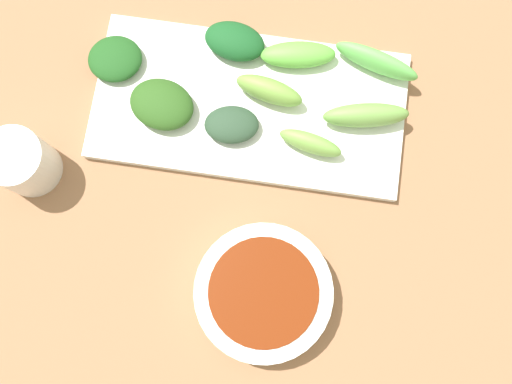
{
  "coord_description": "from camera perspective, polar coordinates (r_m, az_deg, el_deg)",
  "views": [
    {
      "loc": [
        -0.14,
        -0.01,
        0.61
      ],
      "look_at": [
        -0.04,
        0.0,
        0.05
      ],
      "focal_mm": 38.69,
      "sensor_mm": 36.0,
      "label": 1
    }
  ],
  "objects": [
    {
      "name": "tabletop",
      "position": [
        0.61,
        0.93,
        2.69
      ],
      "size": [
        2.1,
        2.1,
        0.02
      ],
      "primitive_type": "cube",
      "color": "#936646",
      "rests_on": "ground"
    },
    {
      "name": "sauce_bowl",
      "position": [
        0.57,
        0.76,
        -10.34
      ],
      "size": [
        0.14,
        0.14,
        0.03
      ],
      "color": "white",
      "rests_on": "tabletop"
    },
    {
      "name": "serving_plate",
      "position": [
        0.62,
        -0.7,
        8.88
      ],
      "size": [
        0.17,
        0.34,
        0.01
      ],
      "primitive_type": "cube",
      "color": "white",
      "rests_on": "tabletop"
    },
    {
      "name": "broccoli_leafy_0",
      "position": [
        0.59,
        -2.54,
        6.96
      ],
      "size": [
        0.05,
        0.06,
        0.02
      ],
      "primitive_type": "ellipsoid",
      "rotation": [
        0.0,
        0.0,
        0.14
      ],
      "color": "#2B452F",
      "rests_on": "serving_plate"
    },
    {
      "name": "broccoli_leafy_1",
      "position": [
        0.63,
        -2.22,
        15.3
      ],
      "size": [
        0.05,
        0.07,
        0.03
      ],
      "primitive_type": "ellipsoid",
      "rotation": [
        0.0,
        0.0,
        -0.15
      ],
      "color": "#185123",
      "rests_on": "serving_plate"
    },
    {
      "name": "broccoli_stalk_2",
      "position": [
        0.6,
        11.3,
        7.79
      ],
      "size": [
        0.04,
        0.1,
        0.03
      ],
      "primitive_type": "ellipsoid",
      "rotation": [
        0.0,
        0.0,
        0.18
      ],
      "color": "#6EA048",
      "rests_on": "serving_plate"
    },
    {
      "name": "broccoli_leafy_3",
      "position": [
        0.61,
        -9.72,
        8.92
      ],
      "size": [
        0.07,
        0.08,
        0.03
      ],
      "primitive_type": "ellipsoid",
      "rotation": [
        0.0,
        0.0,
        -0.22
      ],
      "color": "#2B551C",
      "rests_on": "serving_plate"
    },
    {
      "name": "broccoli_stalk_4",
      "position": [
        0.63,
        12.36,
        13.06
      ],
      "size": [
        0.05,
        0.1,
        0.03
      ],
      "primitive_type": "ellipsoid",
      "rotation": [
        0.0,
        0.0,
        -0.28
      ],
      "color": "#63BC54",
      "rests_on": "serving_plate"
    },
    {
      "name": "broccoli_stalk_5",
      "position": [
        0.6,
        1.38,
        10.44
      ],
      "size": [
        0.04,
        0.08,
        0.03
      ],
      "primitive_type": "ellipsoid",
      "rotation": [
        0.0,
        0.0,
        -0.21
      ],
      "color": "#76A644",
      "rests_on": "serving_plate"
    },
    {
      "name": "broccoli_stalk_6",
      "position": [
        0.59,
        5.65,
        5.06
      ],
      "size": [
        0.03,
        0.07,
        0.03
      ],
      "primitive_type": "ellipsoid",
      "rotation": [
        0.0,
        0.0,
        -0.2
      ],
      "color": "#77AB49",
      "rests_on": "serving_plate"
    },
    {
      "name": "broccoli_leafy_7",
      "position": [
        0.64,
        -14.36,
        13.19
      ],
      "size": [
        0.07,
        0.07,
        0.02
      ],
      "primitive_type": "ellipsoid",
      "rotation": [
        0.0,
        0.0,
        0.21
      ],
      "color": "#1E501D",
      "rests_on": "serving_plate"
    },
    {
      "name": "broccoli_stalk_8",
      "position": [
        0.62,
        4.36,
        13.96
      ],
      "size": [
        0.04,
        0.09,
        0.02
      ],
      "primitive_type": "ellipsoid",
      "rotation": [
        0.0,
        0.0,
        0.16
      ],
      "color": "#62B342",
      "rests_on": "serving_plate"
    },
    {
      "name": "tea_cup",
      "position": [
        0.62,
        -22.99,
        2.83
      ],
      "size": [
        0.06,
        0.06,
        0.06
      ],
      "primitive_type": "cylinder",
      "color": "white",
      "rests_on": "tabletop"
    }
  ]
}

